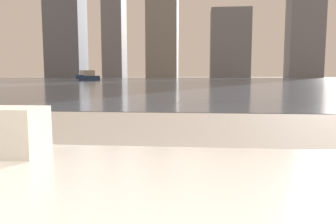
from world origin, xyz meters
The scene contains 6 objects.
harbor_water centered at (0.00, 62.00, 0.01)m, with size 180.00×110.00×0.01m.
harbor_boat_0 centered at (-16.67, 50.11, 0.57)m, with size 2.17×4.45×1.60m.
harbor_boat_1 centered at (-25.19, 71.52, 0.69)m, with size 1.81×5.16×1.93m.
skyline_tower_0 centered at (-48.08, 118.00, 25.60)m, with size 12.95×10.14×51.20m.
skyline_tower_2 centered at (-12.49, 118.00, 21.07)m, with size 10.81×10.37×42.14m.
skyline_tower_3 centered at (11.30, 118.00, 11.77)m, with size 13.56×9.92×23.54m.
Camera 1 is at (0.33, -0.21, 0.83)m, focal length 35.00 mm.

